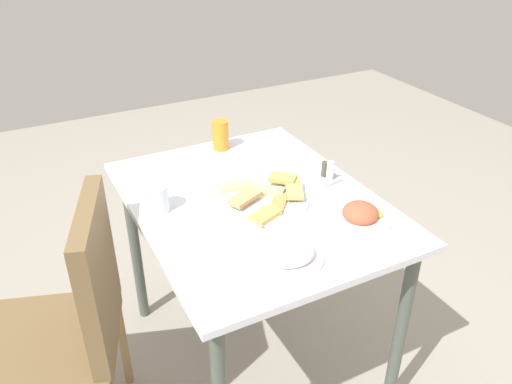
% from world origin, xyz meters
% --- Properties ---
extents(ground_plane, '(6.00, 6.00, 0.00)m').
position_xyz_m(ground_plane, '(0.00, 0.00, 0.00)').
color(ground_plane, gray).
extents(dining_table, '(1.01, 0.79, 0.75)m').
position_xyz_m(dining_table, '(0.00, 0.00, 0.66)').
color(dining_table, white).
rests_on(dining_table, ground_plane).
extents(dining_chair, '(0.53, 0.53, 0.91)m').
position_xyz_m(dining_chair, '(-0.04, 0.66, 0.52)').
color(dining_chair, brown).
rests_on(dining_chair, ground_plane).
extents(pide_platter, '(0.34, 0.34, 0.05)m').
position_xyz_m(pide_platter, '(-0.02, -0.02, 0.77)').
color(pide_platter, white).
rests_on(pide_platter, dining_table).
extents(salad_plate_greens, '(0.22, 0.22, 0.06)m').
position_xyz_m(salad_plate_greens, '(-0.34, 0.07, 0.78)').
color(salad_plate_greens, white).
rests_on(salad_plate_greens, dining_table).
extents(salad_plate_rice, '(0.20, 0.20, 0.06)m').
position_xyz_m(salad_plate_rice, '(-0.27, -0.24, 0.77)').
color(salad_plate_rice, white).
rests_on(salad_plate_rice, dining_table).
extents(soda_can, '(0.07, 0.07, 0.12)m').
position_xyz_m(soda_can, '(0.42, -0.07, 0.82)').
color(soda_can, orange).
rests_on(soda_can, dining_table).
extents(drinking_glass, '(0.08, 0.08, 0.09)m').
position_xyz_m(drinking_glass, '(0.08, 0.31, 0.80)').
color(drinking_glass, silver).
rests_on(drinking_glass, dining_table).
extents(paper_napkin, '(0.14, 0.14, 0.00)m').
position_xyz_m(paper_napkin, '(0.35, 0.06, 0.76)').
color(paper_napkin, white).
rests_on(paper_napkin, dining_table).
extents(fork, '(0.19, 0.04, 0.00)m').
position_xyz_m(fork, '(0.35, 0.04, 0.76)').
color(fork, silver).
rests_on(fork, paper_napkin).
extents(spoon, '(0.17, 0.03, 0.00)m').
position_xyz_m(spoon, '(0.35, 0.07, 0.76)').
color(spoon, silver).
rests_on(spoon, paper_napkin).
extents(condiment_caddy, '(0.10, 0.10, 0.08)m').
position_xyz_m(condiment_caddy, '(-0.00, -0.30, 0.78)').
color(condiment_caddy, '#B2B2B7').
rests_on(condiment_caddy, dining_table).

